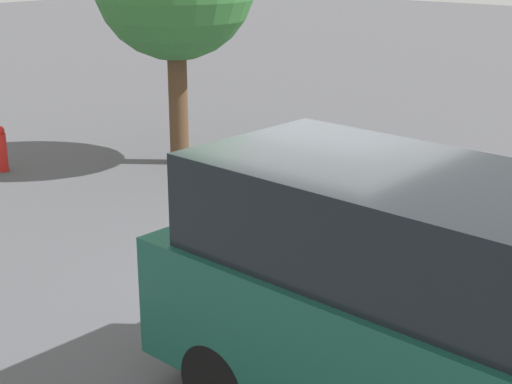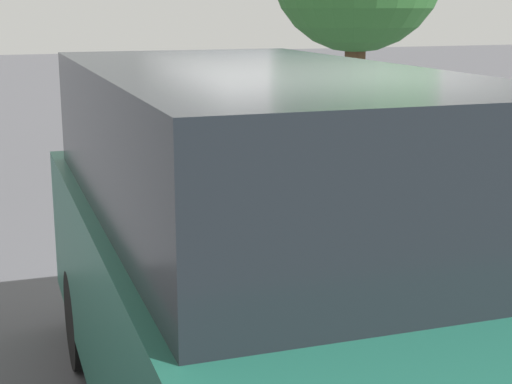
{
  "view_description": "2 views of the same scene",
  "coord_description": "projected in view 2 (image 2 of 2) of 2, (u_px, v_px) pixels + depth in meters",
  "views": [
    {
      "loc": [
        4.3,
        -6.17,
        3.82
      ],
      "look_at": [
        -0.95,
        0.03,
        1.18
      ],
      "focal_mm": 55.0,
      "sensor_mm": 36.0,
      "label": 1
    },
    {
      "loc": [
        5.75,
        -2.83,
        2.52
      ],
      "look_at": [
        0.24,
        -0.68,
        1.12
      ],
      "focal_mm": 55.0,
      "sensor_mm": 36.0,
      "label": 2
    }
  ],
  "objects": [
    {
      "name": "parking_meter_far",
      "position": [
        166.0,
        101.0,
        13.47
      ],
      "size": [
        0.2,
        0.11,
        1.3
      ],
      "rotation": [
        0.0,
        0.0,
        -0.02
      ],
      "color": "#9E9EA3",
      "rests_on": "ground"
    },
    {
      "name": "ground_plane",
      "position": [
        318.0,
        306.0,
        6.79
      ],
      "size": [
        80.0,
        80.0,
        0.0
      ],
      "primitive_type": "plane",
      "color": "#4C4C51"
    },
    {
      "name": "parking_meter_near",
      "position": [
        353.0,
        172.0,
        7.13
      ],
      "size": [
        0.2,
        0.11,
        1.44
      ],
      "rotation": [
        0.0,
        0.0,
        -0.02
      ],
      "color": "#9E9EA3",
      "rests_on": "ground"
    },
    {
      "name": "parked_van",
      "position": [
        258.0,
        252.0,
        4.38
      ],
      "size": [
        4.65,
        2.07,
        2.21
      ],
      "rotation": [
        0.0,
        0.0,
        -0.04
      ],
      "color": "#195142",
      "rests_on": "ground"
    },
    {
      "name": "fire_hydrant",
      "position": [
        181.0,
        132.0,
        13.71
      ],
      "size": [
        0.19,
        0.19,
        0.8
      ],
      "color": "red",
      "rests_on": "ground"
    }
  ]
}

